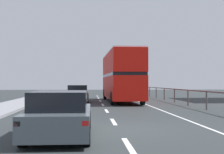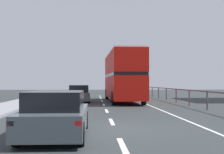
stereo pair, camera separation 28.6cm
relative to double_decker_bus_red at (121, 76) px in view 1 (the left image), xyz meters
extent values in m
cube|color=#2B3132|center=(-1.74, -15.46, -2.30)|extent=(73.04, 120.00, 0.10)
cube|color=silver|center=(-1.74, -18.43, -2.25)|extent=(0.16, 2.17, 0.01)
cube|color=silver|center=(-1.74, -13.45, -2.25)|extent=(0.16, 2.17, 0.01)
cube|color=silver|center=(-1.74, -8.48, -2.25)|extent=(0.16, 2.17, 0.01)
cube|color=silver|center=(-1.74, -3.51, -2.25)|extent=(0.16, 2.17, 0.01)
cube|color=silver|center=(-1.74, 1.46, -2.25)|extent=(0.16, 2.17, 0.01)
cube|color=silver|center=(-1.74, 6.44, -2.25)|extent=(0.16, 2.17, 0.01)
cube|color=silver|center=(-1.74, 11.41, -2.25)|extent=(0.16, 2.17, 0.01)
cube|color=silver|center=(1.53, -6.46, -2.25)|extent=(0.12, 46.00, 0.01)
cube|color=#514848|center=(4.33, -6.46, -1.15)|extent=(0.08, 42.00, 0.08)
cylinder|color=#514848|center=(4.33, -8.21, -1.70)|extent=(0.10, 0.10, 1.10)
cylinder|color=#514848|center=(4.33, -4.71, -1.70)|extent=(0.10, 0.10, 1.10)
cylinder|color=#514848|center=(4.33, -1.21, -1.70)|extent=(0.10, 0.10, 1.10)
cylinder|color=#514848|center=(4.33, 2.29, -1.70)|extent=(0.10, 0.10, 1.10)
cylinder|color=#514848|center=(4.33, 5.79, -1.70)|extent=(0.10, 0.10, 1.10)
cylinder|color=#514848|center=(4.33, 9.29, -1.70)|extent=(0.10, 0.10, 1.10)
cylinder|color=#514848|center=(4.33, 12.79, -1.70)|extent=(0.10, 0.10, 1.10)
cube|color=red|center=(0.00, -0.01, -1.00)|extent=(2.63, 10.93, 1.81)
cube|color=black|center=(0.00, -0.01, 0.03)|extent=(2.64, 10.49, 0.24)
cube|color=red|center=(0.00, -0.01, 1.00)|extent=(2.63, 10.93, 1.70)
cube|color=silver|center=(0.00, -0.01, 1.90)|extent=(2.58, 10.71, 0.10)
cube|color=black|center=(-0.10, 5.41, -0.91)|extent=(2.18, 0.08, 1.27)
cube|color=yellow|center=(-0.10, 5.41, 1.42)|extent=(1.45, 0.07, 0.28)
cylinder|color=black|center=(-1.19, 4.01, -1.75)|extent=(0.30, 1.01, 1.00)
cylinder|color=black|center=(1.03, 4.06, -1.75)|extent=(0.30, 1.01, 1.00)
cylinder|color=black|center=(-1.04, -3.87, -1.75)|extent=(0.30, 1.01, 1.00)
cylinder|color=black|center=(1.18, -3.83, -1.75)|extent=(0.30, 1.01, 1.00)
cube|color=#485258|center=(-3.64, -16.83, -1.74)|extent=(1.84, 4.50, 0.66)
cube|color=black|center=(-3.64, -17.06, -1.14)|extent=(1.61, 2.48, 0.54)
cube|color=red|center=(-4.46, -19.03, -1.57)|extent=(0.16, 0.06, 0.12)
cube|color=red|center=(-2.86, -19.05, -1.57)|extent=(0.16, 0.06, 0.12)
cylinder|color=black|center=(-4.45, -15.28, -1.93)|extent=(0.21, 0.64, 0.64)
cylinder|color=black|center=(-2.81, -15.30, -1.93)|extent=(0.21, 0.64, 0.64)
cylinder|color=black|center=(-4.47, -18.36, -1.93)|extent=(0.21, 0.64, 0.64)
cylinder|color=black|center=(-2.84, -18.38, -1.93)|extent=(0.21, 0.64, 0.64)
cube|color=#47534E|center=(-3.72, -0.11, -1.74)|extent=(1.85, 4.61, 0.67)
cube|color=black|center=(-3.71, -0.33, -1.11)|extent=(1.60, 2.54, 0.59)
cube|color=red|center=(-4.45, -2.38, -1.57)|extent=(0.16, 0.06, 0.12)
cube|color=red|center=(-2.89, -2.35, -1.57)|extent=(0.16, 0.06, 0.12)
cylinder|color=black|center=(-4.55, 1.47, -1.93)|extent=(0.21, 0.64, 0.64)
cylinder|color=black|center=(-2.94, 1.50, -1.93)|extent=(0.21, 0.64, 0.64)
cylinder|color=black|center=(-4.49, -1.71, -1.93)|extent=(0.21, 0.64, 0.64)
cylinder|color=black|center=(-2.89, -1.68, -1.93)|extent=(0.21, 0.64, 0.64)
camera|label=1|loc=(-2.78, -26.49, -0.60)|focal=49.75mm
camera|label=2|loc=(-2.50, -26.51, -0.60)|focal=49.75mm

